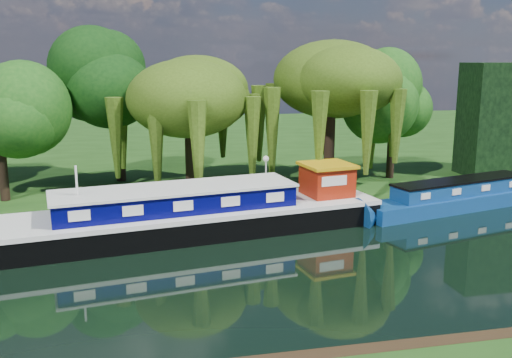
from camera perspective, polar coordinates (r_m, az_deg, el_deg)
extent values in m
plane|color=black|center=(25.30, 5.24, -8.46)|extent=(120.00, 120.00, 0.00)
cube|color=#183C10|center=(57.69, -4.74, 3.50)|extent=(120.00, 52.00, 0.45)
cube|color=black|center=(29.50, -5.93, -4.46)|extent=(19.63, 7.26, 1.28)
cube|color=silver|center=(29.29, -5.96, -3.06)|extent=(19.75, 7.36, 0.23)
cube|color=#03034A|center=(28.89, -8.03, -2.04)|extent=(12.24, 4.92, 1.01)
cube|color=silver|center=(28.75, -8.07, -0.93)|extent=(12.48, 5.17, 0.13)
cube|color=maroon|center=(31.77, 7.10, -0.16)|extent=(2.69, 2.69, 1.60)
cube|color=#C3930D|center=(31.59, 7.14, 1.40)|extent=(2.99, 2.99, 0.17)
cylinder|color=silver|center=(28.07, -17.44, -1.28)|extent=(0.11, 0.11, 2.56)
cube|color=navy|center=(36.09, 19.66, -2.22)|extent=(13.31, 5.36, 0.99)
cube|color=navy|center=(35.89, 19.77, -0.82)|extent=(9.34, 3.86, 0.82)
cube|color=black|center=(35.80, 19.82, -0.09)|extent=(9.48, 3.99, 0.11)
cube|color=silver|center=(32.92, 16.61, -1.66)|extent=(0.65, 0.21, 0.35)
cube|color=silver|center=(34.50, 19.43, -1.23)|extent=(0.65, 0.21, 0.35)
cube|color=silver|center=(36.16, 22.00, -0.83)|extent=(0.65, 0.21, 0.35)
imported|color=maroon|center=(30.26, -21.83, -5.82)|extent=(3.29, 2.80, 0.58)
cylinder|color=black|center=(36.54, -6.56, 2.56)|extent=(0.62, 0.62, 4.78)
ellipsoid|color=#334C10|center=(36.13, -6.69, 7.96)|extent=(6.67, 6.67, 4.31)
cylinder|color=black|center=(37.63, 7.34, 3.13)|extent=(0.73, 0.73, 5.18)
ellipsoid|color=#334C10|center=(37.24, 7.50, 8.82)|extent=(7.07, 7.07, 4.57)
cylinder|color=black|center=(36.76, -24.14, 2.60)|extent=(0.54, 0.54, 6.01)
cylinder|color=black|center=(40.07, -13.56, 4.94)|extent=(0.72, 0.72, 7.25)
ellipsoid|color=black|center=(39.82, -13.77, 9.17)|extent=(5.80, 5.80, 5.80)
cylinder|color=black|center=(41.15, 13.41, 4.19)|extent=(0.58, 0.58, 5.91)
ellipsoid|color=#164C13|center=(40.90, 13.58, 7.54)|extent=(4.73, 4.73, 4.73)
cube|color=black|center=(45.17, 23.56, 5.53)|extent=(6.00, 3.00, 8.00)
cylinder|color=silver|center=(34.74, 0.99, -0.03)|extent=(0.10, 0.10, 2.20)
sphere|color=white|center=(34.49, 1.00, 2.05)|extent=(0.36, 0.36, 0.36)
cylinder|color=silver|center=(32.12, -16.73, -2.67)|extent=(0.16, 0.16, 1.00)
cylinder|color=silver|center=(32.14, -6.02, -2.20)|extent=(0.16, 0.16, 1.00)
cylinder|color=silver|center=(33.55, 5.96, -1.58)|extent=(0.16, 0.16, 1.00)
cylinder|color=silver|center=(35.82, 15.14, -1.06)|extent=(0.16, 0.16, 1.00)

